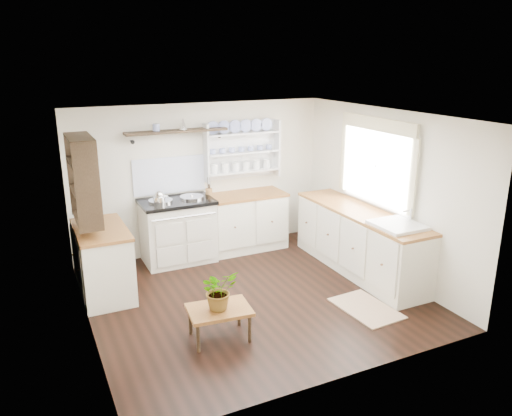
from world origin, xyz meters
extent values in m
cube|color=black|center=(0.00, 0.00, 0.00)|extent=(4.00, 3.80, 0.01)
cube|color=beige|center=(0.00, 1.90, 1.15)|extent=(4.00, 0.02, 2.30)
cube|color=beige|center=(2.00, 0.00, 1.15)|extent=(0.02, 3.80, 2.30)
cube|color=beige|center=(-2.00, 0.00, 1.15)|extent=(0.02, 3.80, 2.30)
cube|color=white|center=(0.00, 0.00, 2.30)|extent=(4.00, 3.80, 0.01)
cube|color=white|center=(1.96, 0.15, 1.50)|extent=(0.04, 1.40, 1.00)
cube|color=white|center=(1.94, 0.15, 1.50)|extent=(0.02, 1.50, 1.10)
cube|color=beige|center=(1.92, 0.15, 2.08)|extent=(0.04, 1.55, 0.18)
cube|color=beige|center=(-0.51, 1.57, 0.45)|extent=(1.02, 0.66, 0.90)
cube|color=black|center=(-0.51, 1.57, 0.92)|extent=(1.06, 0.70, 0.05)
cylinder|color=silver|center=(-0.75, 1.57, 0.96)|extent=(0.35, 0.35, 0.03)
cylinder|color=silver|center=(-0.28, 1.57, 0.96)|extent=(0.35, 0.35, 0.03)
cylinder|color=silver|center=(-0.51, 1.20, 0.80)|extent=(0.92, 0.02, 0.02)
cube|color=beige|center=(0.60, 1.60, 0.44)|extent=(1.25, 0.60, 0.88)
cube|color=brown|center=(0.60, 1.60, 0.88)|extent=(1.27, 0.63, 0.04)
cube|color=beige|center=(1.70, 0.10, 0.44)|extent=(0.60, 2.40, 0.88)
cube|color=brown|center=(1.70, 0.10, 0.88)|extent=(0.62, 2.43, 0.04)
cube|color=white|center=(1.70, -0.65, 0.80)|extent=(0.55, 0.60, 0.28)
cylinder|color=silver|center=(1.90, -0.65, 1.00)|extent=(0.02, 0.02, 0.22)
cube|color=beige|center=(-1.70, 0.90, 0.44)|extent=(0.60, 1.10, 0.88)
cube|color=brown|center=(-1.70, 0.90, 0.88)|extent=(0.62, 1.13, 0.04)
cube|color=white|center=(0.65, 1.88, 1.55)|extent=(1.20, 0.03, 0.90)
cube|color=white|center=(0.65, 1.79, 1.55)|extent=(1.20, 0.22, 0.02)
cylinder|color=navy|center=(0.65, 1.80, 1.82)|extent=(0.20, 0.02, 0.20)
cube|color=black|center=(-0.40, 1.77, 1.92)|extent=(1.50, 0.24, 0.04)
cone|color=black|center=(-1.05, 1.84, 1.81)|extent=(0.06, 0.20, 0.06)
cone|color=black|center=(0.25, 1.84, 1.81)|extent=(0.06, 0.20, 0.06)
cube|color=black|center=(-1.84, 0.90, 1.55)|extent=(0.28, 0.80, 1.05)
cylinder|color=brown|center=(0.03, 1.68, 0.97)|extent=(0.10, 0.10, 0.12)
cube|color=brown|center=(-0.76, -0.74, 0.34)|extent=(0.71, 0.54, 0.04)
cylinder|color=black|center=(-1.06, -0.89, 0.16)|extent=(0.04, 0.04, 0.32)
cylinder|color=black|center=(-1.02, -0.52, 0.16)|extent=(0.04, 0.04, 0.32)
cylinder|color=black|center=(-0.49, -0.95, 0.16)|extent=(0.04, 0.04, 0.32)
cylinder|color=black|center=(-0.46, -0.58, 0.16)|extent=(0.04, 0.04, 0.32)
imported|color=#3F7233|center=(-0.76, -0.74, 0.58)|extent=(0.45, 0.41, 0.44)
cube|color=#947856|center=(1.10, -0.89, 0.01)|extent=(0.60, 0.88, 0.02)
camera|label=1|loc=(-2.46, -5.26, 2.95)|focal=35.00mm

